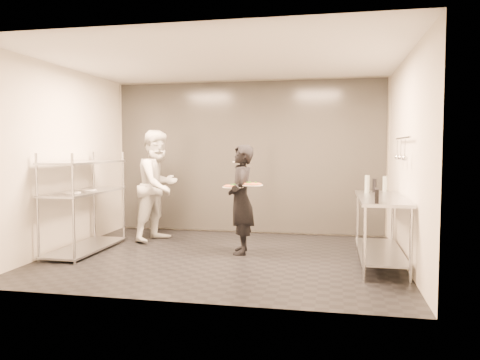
% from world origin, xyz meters
% --- Properties ---
extents(room_shell, '(5.00, 4.00, 2.80)m').
position_xyz_m(room_shell, '(0.00, 1.18, 1.40)').
color(room_shell, black).
rests_on(room_shell, ground).
extents(pass_rack, '(0.60, 1.60, 1.50)m').
position_xyz_m(pass_rack, '(-2.15, -0.00, 0.77)').
color(pass_rack, '#ADAFB4').
rests_on(pass_rack, ground).
extents(prep_counter, '(0.60, 1.80, 0.92)m').
position_xyz_m(prep_counter, '(2.18, 0.00, 0.63)').
color(prep_counter, '#ADAFB4').
rests_on(prep_counter, ground).
extents(utensil_rail, '(0.07, 1.20, 0.31)m').
position_xyz_m(utensil_rail, '(2.43, -0.00, 1.55)').
color(utensil_rail, '#ADAFB4').
rests_on(utensil_rail, room_shell).
extents(waiter, '(0.49, 0.65, 1.61)m').
position_xyz_m(waiter, '(0.22, 0.29, 0.81)').
color(waiter, black).
rests_on(waiter, ground).
extents(chef, '(0.96, 1.08, 1.86)m').
position_xyz_m(chef, '(-1.35, 1.00, 0.93)').
color(chef, silver).
rests_on(chef, ground).
extents(pizza_plate_near, '(0.31, 0.31, 0.05)m').
position_xyz_m(pizza_plate_near, '(0.13, 0.13, 1.01)').
color(pizza_plate_near, silver).
rests_on(pizza_plate_near, waiter).
extents(pizza_plate_far, '(0.31, 0.31, 0.05)m').
position_xyz_m(pizza_plate_far, '(0.41, 0.12, 1.05)').
color(pizza_plate_far, silver).
rests_on(pizza_plate_far, waiter).
extents(salad_plate, '(0.28, 0.28, 0.07)m').
position_xyz_m(salad_plate, '(0.17, 0.59, 1.37)').
color(salad_plate, silver).
rests_on(salad_plate, waiter).
extents(pos_monitor, '(0.07, 0.23, 0.16)m').
position_xyz_m(pos_monitor, '(2.06, -0.72, 1.00)').
color(pos_monitor, black).
rests_on(pos_monitor, prep_counter).
extents(bottle_green, '(0.07, 0.07, 0.25)m').
position_xyz_m(bottle_green, '(2.04, 0.57, 1.05)').
color(bottle_green, gray).
rests_on(bottle_green, prep_counter).
extents(bottle_clear, '(0.07, 0.07, 0.23)m').
position_xyz_m(bottle_clear, '(2.31, 0.76, 1.03)').
color(bottle_clear, gray).
rests_on(bottle_clear, prep_counter).
extents(bottle_dark, '(0.06, 0.06, 0.20)m').
position_xyz_m(bottle_dark, '(2.14, 0.59, 1.02)').
color(bottle_dark, black).
rests_on(bottle_dark, prep_counter).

